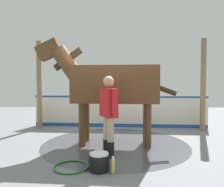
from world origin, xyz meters
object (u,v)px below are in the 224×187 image
object	(u,v)px
horse	(110,84)
bottle_spray	(92,157)
handler	(108,111)
wash_bucket	(99,162)
bottle_shampoo	(113,165)
hose_coil	(71,167)

from	to	relation	value
horse	bottle_spray	world-z (taller)	horse
handler	wash_bucket	xyz separation A→B (m)	(0.73, -0.13, -0.78)
bottle_shampoo	hose_coil	size ratio (longest dim) A/B	0.45
bottle_shampoo	horse	bearing A→B (deg)	-176.24
bottle_shampoo	wash_bucket	bearing A→B (deg)	-114.21
handler	bottle_spray	bearing A→B (deg)	-147.49
horse	wash_bucket	world-z (taller)	horse
horse	hose_coil	distance (m)	2.18
handler	wash_bucket	distance (m)	1.07
hose_coil	bottle_shampoo	bearing A→B (deg)	74.23
bottle_shampoo	bottle_spray	xyz separation A→B (m)	(-0.41, -0.38, -0.01)
bottle_spray	wash_bucket	bearing A→B (deg)	25.23
handler	hose_coil	xyz separation A→B (m)	(0.63, -0.62, -0.90)
handler	bottle_shampoo	xyz separation A→B (m)	(0.84, 0.11, -0.80)
horse	handler	bearing A→B (deg)	93.53
horse	wash_bucket	size ratio (longest dim) A/B	9.80
bottle_spray	bottle_shampoo	bearing A→B (deg)	42.73
bottle_shampoo	hose_coil	world-z (taller)	bottle_shampoo
bottle_spray	hose_coil	bearing A→B (deg)	-59.18
horse	hose_coil	bearing A→B (deg)	71.03
hose_coil	bottle_spray	bearing A→B (deg)	120.82
bottle_shampoo	hose_coil	bearing A→B (deg)	-105.77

